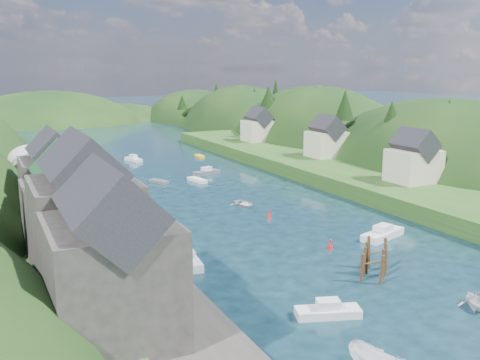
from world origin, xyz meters
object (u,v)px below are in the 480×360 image
piling_cluster_near (373,268)px  channel_buoy_far (269,215)px  piling_cluster_far (376,258)px  channel_buoy_near (330,245)px

piling_cluster_near → channel_buoy_far: size_ratio=3.11×
piling_cluster_near → piling_cluster_far: piling_cluster_far is taller
piling_cluster_near → channel_buoy_near: piling_cluster_near is taller
channel_buoy_far → channel_buoy_near: bearing=-89.9°
piling_cluster_far → channel_buoy_near: size_ratio=3.52×
piling_cluster_near → channel_buoy_near: (1.62, 9.02, -0.66)m
piling_cluster_far → channel_buoy_far: 21.54m
channel_buoy_far → piling_cluster_near: bearing=-94.0°
piling_cluster_near → channel_buoy_far: (1.60, 22.98, -0.66)m
piling_cluster_near → channel_buoy_far: bearing=86.0°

